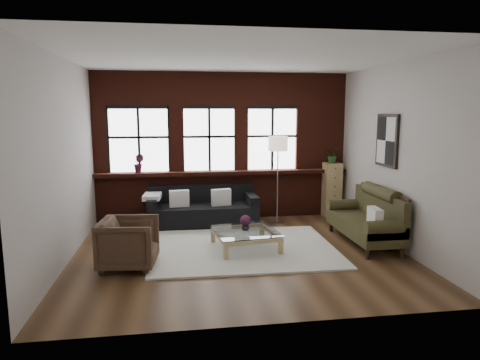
{
  "coord_description": "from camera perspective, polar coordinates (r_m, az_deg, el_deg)",
  "views": [
    {
      "loc": [
        -1.02,
        -6.88,
        2.36
      ],
      "look_at": [
        0.1,
        0.6,
        1.15
      ],
      "focal_mm": 32.0,
      "sensor_mm": 36.0,
      "label": 1
    }
  ],
  "objects": [
    {
      "name": "coffee_table",
      "position": [
        7.44,
        0.72,
        -8.05
      ],
      "size": [
        1.19,
        1.19,
        0.36
      ],
      "primitive_type": null,
      "rotation": [
        0.0,
        0.0,
        0.14
      ],
      "color": "tan",
      "rests_on": "shag_rug"
    },
    {
      "name": "wall_left",
      "position": [
        7.14,
        -22.5,
        2.28
      ],
      "size": [
        0.0,
        5.0,
        5.0
      ],
      "primitive_type": "plane",
      "rotation": [
        1.57,
        0.0,
        1.57
      ],
      "color": "beige",
      "rests_on": "ground"
    },
    {
      "name": "pillow_settee",
      "position": [
        7.47,
        17.54,
        -4.84
      ],
      "size": [
        0.17,
        0.39,
        0.34
      ],
      "primitive_type": "cube",
      "rotation": [
        0.0,
        0.0,
        -0.08
      ],
      "color": "white",
      "rests_on": "vintage_settee"
    },
    {
      "name": "potted_plant_top",
      "position": [
        9.82,
        12.24,
        3.22
      ],
      "size": [
        0.36,
        0.33,
        0.34
      ],
      "primitive_type": "imported",
      "rotation": [
        0.0,
        0.0,
        0.26
      ],
      "color": "#2D5923",
      "rests_on": "drawer_chest"
    },
    {
      "name": "floor",
      "position": [
        7.35,
        -0.08,
        -9.65
      ],
      "size": [
        5.5,
        5.5,
        0.0
      ],
      "primitive_type": "plane",
      "color": "#492F1A",
      "rests_on": "ground"
    },
    {
      "name": "armchair",
      "position": [
        6.78,
        -14.6,
        -8.17
      ],
      "size": [
        0.92,
        0.9,
        0.77
      ],
      "primitive_type": "imported",
      "rotation": [
        0.0,
        0.0,
        1.47
      ],
      "color": "#412F20",
      "rests_on": "floor"
    },
    {
      "name": "vase",
      "position": [
        7.37,
        0.73,
        -6.23
      ],
      "size": [
        0.18,
        0.18,
        0.14
      ],
      "primitive_type": "imported",
      "rotation": [
        0.0,
        0.0,
        -0.41
      ],
      "color": "#B2B2B2",
      "rests_on": "coffee_table"
    },
    {
      "name": "wall_front",
      "position": [
        4.56,
        4.54,
        -0.51
      ],
      "size": [
        5.5,
        0.0,
        5.5
      ],
      "primitive_type": "plane",
      "rotation": [
        -1.57,
        0.0,
        0.0
      ],
      "color": "beige",
      "rests_on": "ground"
    },
    {
      "name": "window_left",
      "position": [
        9.39,
        -13.32,
        5.11
      ],
      "size": [
        1.38,
        0.1,
        1.5
      ],
      "primitive_type": null,
      "color": "black",
      "rests_on": "brick_backwall"
    },
    {
      "name": "flowers",
      "position": [
        7.34,
        0.73,
        -5.42
      ],
      "size": [
        0.19,
        0.19,
        0.19
      ],
      "primitive_type": "sphere",
      "color": "#4F1B39",
      "rests_on": "vase"
    },
    {
      "name": "sill_plant",
      "position": [
        9.3,
        -13.33,
        2.18
      ],
      "size": [
        0.27,
        0.24,
        0.4
      ],
      "primitive_type": "imported",
      "rotation": [
        0.0,
        0.0,
        -0.32
      ],
      "color": "#4F1B39",
      "rests_on": "sill_ledge"
    },
    {
      "name": "window_right",
      "position": [
        9.59,
        4.29,
        5.41
      ],
      "size": [
        1.38,
        0.1,
        1.5
      ],
      "primitive_type": null,
      "color": "black",
      "rests_on": "brick_backwall"
    },
    {
      "name": "wall_back",
      "position": [
        9.47,
        -2.31,
        4.47
      ],
      "size": [
        5.5,
        0.0,
        5.5
      ],
      "primitive_type": "plane",
      "rotation": [
        1.57,
        0.0,
        0.0
      ],
      "color": "beige",
      "rests_on": "ground"
    },
    {
      "name": "dark_sofa",
      "position": [
        9.01,
        -4.98,
        -3.45
      ],
      "size": [
        2.27,
        0.92,
        0.82
      ],
      "primitive_type": null,
      "color": "black",
      "rests_on": "floor"
    },
    {
      "name": "vintage_settee",
      "position": [
        8.04,
        16.2,
        -4.58
      ],
      "size": [
        0.85,
        1.92,
        1.02
      ],
      "primitive_type": null,
      "color": "#363219",
      "rests_on": "floor"
    },
    {
      "name": "sill_ledge",
      "position": [
        9.38,
        -2.19,
        0.99
      ],
      "size": [
        5.5,
        0.3,
        0.08
      ],
      "primitive_type": "cube",
      "color": "#4C1B12",
      "rests_on": "brick_backwall"
    },
    {
      "name": "window_mid",
      "position": [
        9.38,
        -4.12,
        5.33
      ],
      "size": [
        1.38,
        0.1,
        1.5
      ],
      "primitive_type": null,
      "color": "black",
      "rests_on": "brick_backwall"
    },
    {
      "name": "drawer_chest",
      "position": [
        9.93,
        12.09,
        -1.26
      ],
      "size": [
        0.38,
        0.38,
        1.22
      ],
      "primitive_type": "cube",
      "color": "tan",
      "rests_on": "floor"
    },
    {
      "name": "wall_poster",
      "position": [
        8.12,
        19.02,
        4.99
      ],
      "size": [
        0.05,
        0.74,
        0.94
      ],
      "primitive_type": null,
      "color": "black",
      "rests_on": "wall_right"
    },
    {
      "name": "brick_backwall",
      "position": [
        9.41,
        -2.27,
        4.44
      ],
      "size": [
        5.5,
        0.12,
        3.2
      ],
      "primitive_type": null,
      "color": "#4C1B12",
      "rests_on": "floor"
    },
    {
      "name": "wall_right",
      "position": [
        7.89,
        20.12,
        3.0
      ],
      "size": [
        0.0,
        5.0,
        5.0
      ],
      "primitive_type": "plane",
      "rotation": [
        1.57,
        0.0,
        -1.57
      ],
      "color": "beige",
      "rests_on": "ground"
    },
    {
      "name": "floor_lamp",
      "position": [
        9.02,
        5.03,
        0.4
      ],
      "size": [
        0.4,
        0.4,
        2.01
      ],
      "primitive_type": null,
      "color": "#A5A5A8",
      "rests_on": "floor"
    },
    {
      "name": "shag_rug",
      "position": [
        7.51,
        0.44,
        -9.09
      ],
      "size": [
        3.18,
        2.53,
        0.03
      ],
      "primitive_type": "cube",
      "rotation": [
        0.0,
        0.0,
        -0.02
      ],
      "color": "beige",
      "rests_on": "floor"
    },
    {
      "name": "pillow_b",
      "position": [
        8.91,
        -2.53,
        -2.31
      ],
      "size": [
        0.42,
        0.21,
        0.34
      ],
      "primitive_type": "cube",
      "rotation": [
        0.0,
        0.0,
        0.19
      ],
      "color": "white",
      "rests_on": "dark_sofa"
    },
    {
      "name": "pillow_a",
      "position": [
        8.86,
        -8.1,
        -2.46
      ],
      "size": [
        0.41,
        0.17,
        0.34
      ],
      "primitive_type": "cube",
      "rotation": [
        0.0,
        0.0,
        0.07
      ],
      "color": "white",
      "rests_on": "dark_sofa"
    },
    {
      "name": "ceiling",
      "position": [
        7.01,
        -0.08,
        15.97
      ],
      "size": [
        5.5,
        5.5,
        0.0
      ],
      "primitive_type": "plane",
      "rotation": [
        3.14,
        0.0,
        0.0
      ],
      "color": "white",
      "rests_on": "ground"
    }
  ]
}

